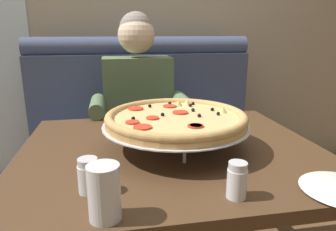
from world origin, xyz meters
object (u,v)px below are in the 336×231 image
at_px(diner_main, 140,113).
at_px(drinking_glass, 104,196).
at_px(shaker_oregano, 237,183).
at_px(shaker_parmesan, 89,178).
at_px(dining_table, 172,171).
at_px(pizza, 176,119).
at_px(booth_bench, 146,146).

relative_size(diner_main, drinking_glass, 9.58).
xyz_separation_m(shaker_oregano, shaker_parmesan, (-0.38, 0.10, -0.00)).
xyz_separation_m(diner_main, drinking_glass, (-0.18, -1.07, 0.10)).
distance_m(dining_table, pizza, 0.21).
relative_size(shaker_oregano, shaker_parmesan, 1.02).
relative_size(diner_main, shaker_parmesan, 13.25).
xyz_separation_m(booth_bench, dining_table, (0.00, -0.93, 0.25)).
distance_m(diner_main, drinking_glass, 1.09).
distance_m(booth_bench, drinking_glass, 1.42).
bearing_deg(booth_bench, shaker_parmesan, -103.13).
bearing_deg(drinking_glass, pizza, 58.55).
xyz_separation_m(booth_bench, pizza, (0.01, -0.93, 0.46)).
distance_m(diner_main, pizza, 0.68).
distance_m(pizza, drinking_glass, 0.48).
distance_m(shaker_oregano, shaker_parmesan, 0.39).
xyz_separation_m(shaker_oregano, drinking_glass, (-0.33, -0.03, 0.02)).
xyz_separation_m(pizza, shaker_parmesan, (-0.30, -0.28, -0.07)).
distance_m(dining_table, shaker_oregano, 0.41).
relative_size(booth_bench, shaker_oregano, 16.16).
relative_size(booth_bench, shaker_parmesan, 16.42).
relative_size(dining_table, diner_main, 0.86).
bearing_deg(drinking_glass, diner_main, 80.58).
height_order(dining_table, drinking_glass, drinking_glass).
relative_size(shaker_oregano, drinking_glass, 0.73).
bearing_deg(dining_table, diner_main, 95.07).
height_order(pizza, shaker_parmesan, pizza).
bearing_deg(shaker_oregano, booth_bench, 94.25).
height_order(diner_main, shaker_oregano, diner_main).
distance_m(booth_bench, dining_table, 0.97).
distance_m(booth_bench, shaker_parmesan, 1.30).
xyz_separation_m(diner_main, pizza, (0.07, -0.66, 0.15)).
relative_size(booth_bench, drinking_glass, 11.88).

